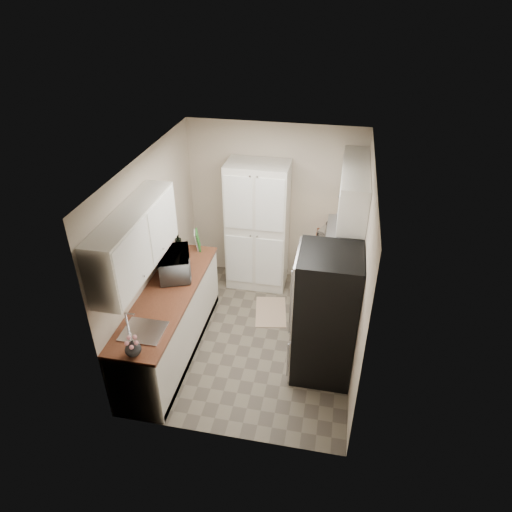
# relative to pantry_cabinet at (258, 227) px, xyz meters

# --- Properties ---
(ground) EXTENTS (3.20, 3.20, 0.00)m
(ground) POSITION_rel_pantry_cabinet_xyz_m (0.20, -1.32, -1.00)
(ground) COLOR #665B4C
(ground) RESTS_ON ground
(room_shell) EXTENTS (2.64, 3.24, 2.52)m
(room_shell) POSITION_rel_pantry_cabinet_xyz_m (0.18, -1.32, 0.63)
(room_shell) COLOR beige
(room_shell) RESTS_ON ground
(pantry_cabinet) EXTENTS (0.90, 0.55, 2.00)m
(pantry_cabinet) POSITION_rel_pantry_cabinet_xyz_m (0.00, 0.00, 0.00)
(pantry_cabinet) COLOR silver
(pantry_cabinet) RESTS_ON ground
(base_cabinet_left) EXTENTS (0.60, 2.30, 0.88)m
(base_cabinet_left) POSITION_rel_pantry_cabinet_xyz_m (-0.79, -1.75, -0.56)
(base_cabinet_left) COLOR silver
(base_cabinet_left) RESTS_ON ground
(countertop_left) EXTENTS (0.63, 2.33, 0.04)m
(countertop_left) POSITION_rel_pantry_cabinet_xyz_m (-0.79, -1.75, -0.10)
(countertop_left) COLOR brown
(countertop_left) RESTS_ON base_cabinet_left
(base_cabinet_right) EXTENTS (0.60, 0.80, 0.88)m
(base_cabinet_right) POSITION_rel_pantry_cabinet_xyz_m (1.19, -0.12, -0.56)
(base_cabinet_right) COLOR silver
(base_cabinet_right) RESTS_ON ground
(countertop_right) EXTENTS (0.63, 0.83, 0.04)m
(countertop_right) POSITION_rel_pantry_cabinet_xyz_m (1.19, -0.12, -0.10)
(countertop_right) COLOR brown
(countertop_right) RESTS_ON base_cabinet_right
(electric_range) EXTENTS (0.71, 0.78, 1.13)m
(electric_range) POSITION_rel_pantry_cabinet_xyz_m (1.17, -0.93, -0.52)
(electric_range) COLOR #B7B7BC
(electric_range) RESTS_ON ground
(refrigerator) EXTENTS (0.70, 0.72, 1.70)m
(refrigerator) POSITION_rel_pantry_cabinet_xyz_m (1.14, -1.73, -0.15)
(refrigerator) COLOR #B7B7BC
(refrigerator) RESTS_ON ground
(microwave) EXTENTS (0.57, 0.67, 0.32)m
(microwave) POSITION_rel_pantry_cabinet_xyz_m (-0.82, -1.34, 0.08)
(microwave) COLOR #AFB0B4
(microwave) RESTS_ON countertop_left
(wine_bottle) EXTENTS (0.09, 0.09, 0.34)m
(wine_bottle) POSITION_rel_pantry_cabinet_xyz_m (-0.92, -0.90, 0.09)
(wine_bottle) COLOR black
(wine_bottle) RESTS_ON countertop_left
(flower_vase) EXTENTS (0.21, 0.21, 0.18)m
(flower_vase) POSITION_rel_pantry_cabinet_xyz_m (-0.75, -2.81, 0.01)
(flower_vase) COLOR white
(flower_vase) RESTS_ON countertop_left
(cutting_board) EXTENTS (0.09, 0.22, 0.28)m
(cutting_board) POSITION_rel_pantry_cabinet_xyz_m (-0.72, -0.66, 0.06)
(cutting_board) COLOR #318530
(cutting_board) RESTS_ON countertop_left
(toaster_oven) EXTENTS (0.46, 0.50, 0.24)m
(toaster_oven) POSITION_rel_pantry_cabinet_xyz_m (1.13, -0.11, 0.04)
(toaster_oven) COLOR #ACADB1
(toaster_oven) RESTS_ON countertop_right
(fruit_basket) EXTENTS (0.27, 0.27, 0.10)m
(fruit_basket) POSITION_rel_pantry_cabinet_xyz_m (1.13, -0.11, 0.21)
(fruit_basket) COLOR #FF9300
(fruit_basket) RESTS_ON toaster_oven
(kitchen_mat) EXTENTS (0.55, 0.76, 0.01)m
(kitchen_mat) POSITION_rel_pantry_cabinet_xyz_m (0.34, -0.74, -0.99)
(kitchen_mat) COLOR tan
(kitchen_mat) RESTS_ON ground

